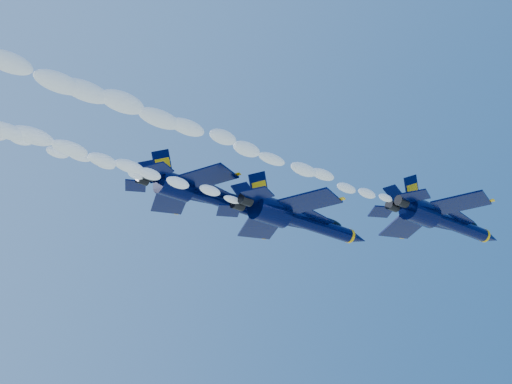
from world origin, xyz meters
TOP-DOWN VIEW (x-y plane):
  - jet_lead at (19.26, -12.16)m, footprint 17.32×14.21m
  - smoke_trail_jet_lead at (-8.90, -12.16)m, footprint 41.53×1.79m
  - jet_second at (7.62, -1.75)m, footprint 18.73×15.37m
  - smoke_trail_jet_second at (-21.15, -1.75)m, footprint 41.53×1.94m
  - jet_third at (-0.79, 4.75)m, footprint 17.70×14.52m

SIDE VIEW (x-z plane):
  - smoke_trail_jet_lead at x=-8.90m, z-range 149.90..151.51m
  - jet_lead at x=19.26m, z-range 147.86..154.30m
  - smoke_trail_jet_second at x=-21.15m, z-range 150.46..152.20m
  - jet_second at x=7.62m, z-range 148.24..155.20m
  - jet_third at x=-0.79m, z-range 151.54..158.12m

